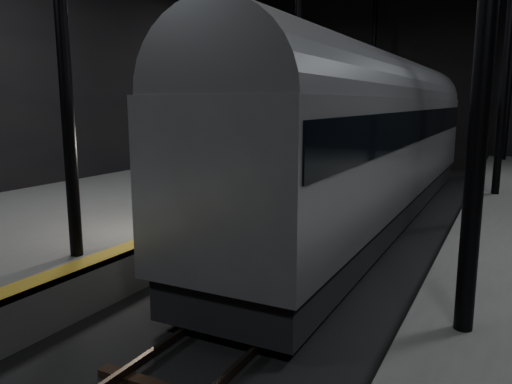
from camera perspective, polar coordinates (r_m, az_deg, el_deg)
The scene contains 6 objects.
ground at distance 12.76m, azimuth 6.45°, elevation -9.01°, with size 44.00×44.00×0.00m, color black.
platform_left at distance 16.69m, azimuth -18.37°, elevation -3.08°, with size 9.00×43.80×1.00m, color #555552.
tactile_strip at distance 13.90m, azimuth -6.09°, elevation -3.07°, with size 0.50×43.80×0.01m, color #875E18.
track at distance 12.73m, azimuth 6.46°, elevation -8.72°, with size 2.40×43.00×0.24m.
train at distance 17.69m, azimuth 13.51°, elevation 6.66°, with size 3.18×21.29×5.69m.
woman at distance 14.98m, azimuth -5.51°, elevation 1.05°, with size 0.59×0.39×1.63m, color tan.
Camera 1 is at (4.22, -11.28, 4.19)m, focal length 35.00 mm.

